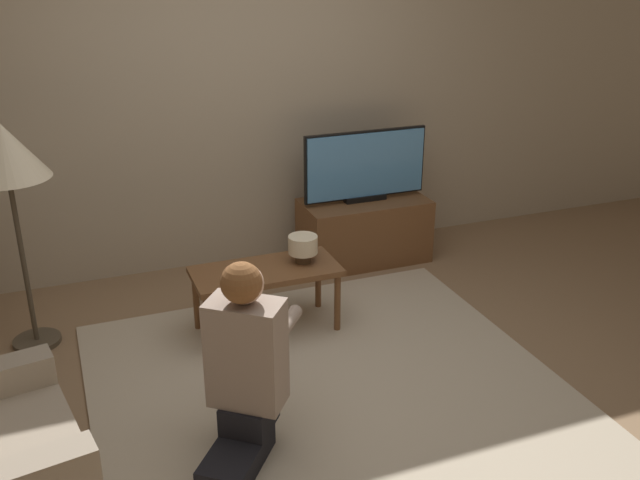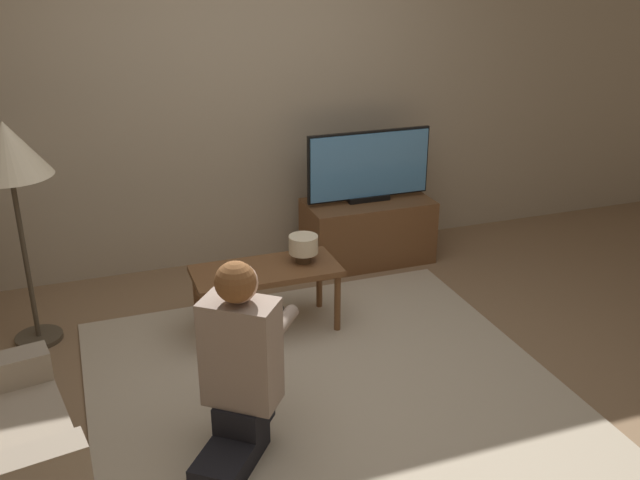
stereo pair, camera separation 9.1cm
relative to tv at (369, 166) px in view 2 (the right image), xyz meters
name	(u,v)px [view 2 (the right image)]	position (x,y,z in m)	size (l,w,h in m)	color
ground_plane	(327,391)	(-0.89, -1.54, -0.75)	(10.00, 10.00, 0.00)	#896B4C
wall_back	(233,88)	(-0.89, 0.39, 0.55)	(10.00, 0.06, 2.60)	tan
rug	(327,390)	(-0.89, -1.54, -0.74)	(2.47, 2.39, 0.02)	#BCAD93
tv_stand	(367,231)	(0.00, 0.00, -0.51)	(0.94, 0.47, 0.48)	brown
tv	(369,166)	(0.00, 0.00, 0.00)	(0.95, 0.08, 0.53)	black
coffee_table	(266,276)	(-1.01, -0.79, -0.37)	(0.89, 0.41, 0.43)	brown
floor_lamp	(8,157)	(-2.36, -0.43, 0.41)	(0.46, 0.46, 1.36)	#4C4233
person_kneeling	(240,361)	(-1.43, -1.85, -0.26)	(0.67, 0.77, 0.97)	black
table_lamp	(303,246)	(-0.77, -0.77, -0.22)	(0.18, 0.18, 0.17)	#4C3823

